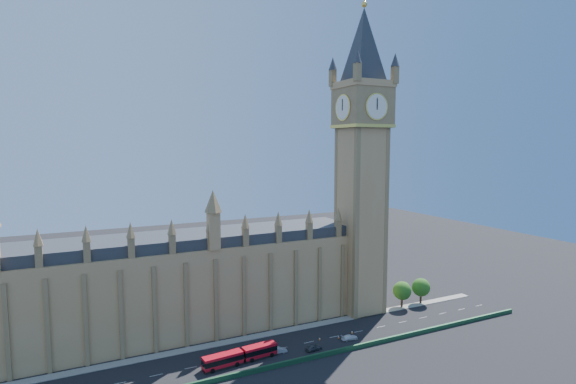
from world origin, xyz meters
name	(u,v)px	position (x,y,z in m)	size (l,w,h in m)	color
ground	(268,351)	(0.00, 0.00, 0.00)	(400.00, 400.00, 0.00)	black
palace_westminster	(152,288)	(-25.00, 22.00, 13.86)	(120.00, 20.00, 28.00)	tan
elizabeth_tower	(362,139)	(38.00, 13.99, 54.56)	(20.59, 20.59, 105.00)	tan
bridge_parapet	(283,364)	(0.00, -9.00, 0.60)	(160.00, 0.60, 1.20)	#1E4C2D
kerb_north	(254,337)	(0.00, 9.50, 0.08)	(160.00, 3.00, 0.16)	gray
tree_east_near	(402,290)	(52.22, 10.08, 5.64)	(6.00, 6.00, 8.50)	#382619
tree_east_far	(421,287)	(60.22, 10.08, 5.64)	(6.00, 6.00, 8.50)	#382619
red_bus	(240,356)	(-8.41, -2.75, 1.71)	(19.20, 4.44, 3.24)	red
car_grey	(314,348)	(10.88, -4.79, 0.75)	(1.78, 4.41, 1.50)	#42464A
car_silver	(278,350)	(2.00, -2.12, 0.74)	(1.56, 4.48, 1.48)	#9FA2A6
car_white	(350,337)	(22.74, -3.48, 0.67)	(1.88, 4.63, 1.34)	white
cone_a	(339,337)	(20.51, -1.46, 0.35)	(0.55, 0.55, 0.71)	black
cone_b	(352,332)	(25.64, -0.34, 0.38)	(0.52, 0.52, 0.76)	black
cone_c	(348,337)	(22.72, -2.60, 0.31)	(0.48, 0.48, 0.62)	black
cone_d	(320,339)	(15.34, -0.08, 0.33)	(0.46, 0.46, 0.67)	black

